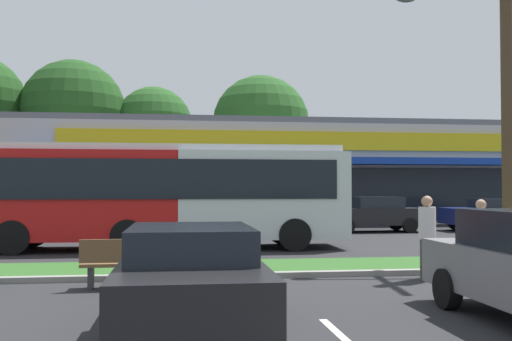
# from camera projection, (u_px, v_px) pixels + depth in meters

# --- Properties ---
(grass_median) EXTENTS (56.00, 2.20, 0.12)m
(grass_median) POSITION_uv_depth(u_px,v_px,m) (347.00, 266.00, 14.10)
(grass_median) COLOR #2D5B23
(grass_median) RESTS_ON ground_plane
(curb_lip) EXTENTS (56.00, 0.24, 0.12)m
(curb_lip) POSITION_uv_depth(u_px,v_px,m) (363.00, 273.00, 12.89)
(curb_lip) COLOR gray
(curb_lip) RESTS_ON ground_plane
(storefront_building) EXTENTS (31.58, 11.89, 5.63)m
(storefront_building) POSITION_uv_depth(u_px,v_px,m) (290.00, 173.00, 35.61)
(storefront_building) COLOR #BCB7AD
(storefront_building) RESTS_ON ground_plane
(tree_left) EXTENTS (7.69, 7.69, 11.46)m
(tree_left) POSITION_uv_depth(u_px,v_px,m) (73.00, 112.00, 43.96)
(tree_left) COLOR #473323
(tree_left) RESTS_ON ground_plane
(tree_mid_left) EXTENTS (5.88, 5.88, 9.66)m
(tree_mid_left) POSITION_uv_depth(u_px,v_px,m) (154.00, 125.00, 45.04)
(tree_mid_left) COLOR #473323
(tree_mid_left) RESTS_ON ground_plane
(tree_mid) EXTENTS (7.36, 7.36, 10.55)m
(tree_mid) POSITION_uv_depth(u_px,v_px,m) (261.00, 124.00, 45.19)
(tree_mid) COLOR #473323
(tree_mid) RESTS_ON ground_plane
(utility_pole) EXTENTS (3.05, 2.40, 9.62)m
(utility_pole) POSITION_uv_depth(u_px,v_px,m) (501.00, 61.00, 15.08)
(utility_pole) COLOR #4C3826
(utility_pole) RESTS_ON ground_plane
(city_bus) EXTENTS (11.79, 2.70, 3.25)m
(city_bus) POSITION_uv_depth(u_px,v_px,m) (160.00, 193.00, 18.59)
(city_bus) COLOR #B71414
(city_bus) RESTS_ON ground_plane
(bus_stop_bench) EXTENTS (1.60, 0.45, 0.95)m
(bus_stop_bench) POSITION_uv_depth(u_px,v_px,m) (123.00, 262.00, 11.27)
(bus_stop_bench) COLOR brown
(bus_stop_bench) RESTS_ON ground_plane
(car_0) EXTENTS (4.38, 1.98, 1.44)m
(car_0) POSITION_uv_depth(u_px,v_px,m) (493.00, 214.00, 26.60)
(car_0) COLOR navy
(car_0) RESTS_ON ground_plane
(car_1) EXTENTS (4.46, 1.87, 1.54)m
(car_1) POSITION_uv_depth(u_px,v_px,m) (373.00, 214.00, 25.93)
(car_1) COLOR black
(car_1) RESTS_ON ground_plane
(car_3) EXTENTS (1.86, 4.52, 1.43)m
(car_3) POSITION_uv_depth(u_px,v_px,m) (190.00, 278.00, 7.67)
(car_3) COLOR black
(car_3) RESTS_ON ground_plane
(pedestrian_near_bench) EXTENTS (0.34, 0.34, 1.67)m
(pedestrian_near_bench) POSITION_uv_depth(u_px,v_px,m) (481.00, 238.00, 12.77)
(pedestrian_near_bench) COLOR #1E2338
(pedestrian_near_bench) RESTS_ON ground_plane
(pedestrian_mid) EXTENTS (0.35, 0.35, 1.76)m
(pedestrian_mid) POSITION_uv_depth(u_px,v_px,m) (427.00, 238.00, 12.30)
(pedestrian_mid) COLOR #47423D
(pedestrian_mid) RESTS_ON ground_plane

